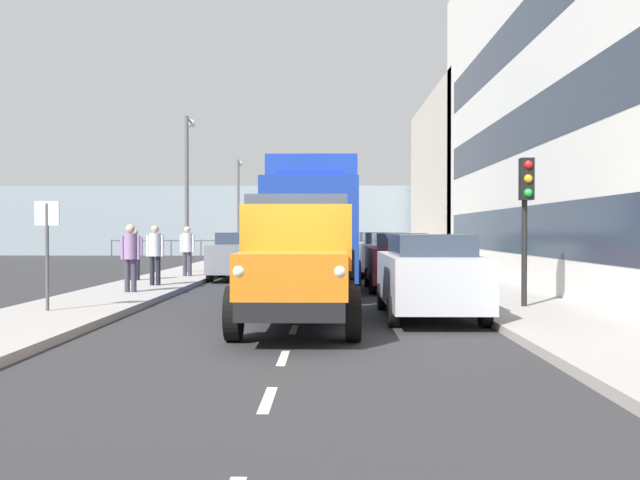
% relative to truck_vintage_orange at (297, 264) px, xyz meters
% --- Properties ---
extents(ground_plane, '(80.00, 80.00, 0.00)m').
position_rel_truck_vintage_orange_xyz_m(ground_plane, '(0.06, -9.98, -1.18)').
color(ground_plane, '#2D2D30').
extents(sidewalk_left, '(2.66, 45.32, 0.15)m').
position_rel_truck_vintage_orange_xyz_m(sidewalk_left, '(-4.90, -9.98, -1.10)').
color(sidewalk_left, '#9E9993').
rests_on(sidewalk_left, ground_plane).
extents(sidewalk_right, '(2.66, 45.32, 0.15)m').
position_rel_truck_vintage_orange_xyz_m(sidewalk_right, '(5.02, -9.98, -1.10)').
color(sidewalk_right, '#9E9993').
rests_on(sidewalk_right, ground_plane).
extents(road_centreline_markings, '(0.12, 40.79, 0.01)m').
position_rel_truck_vintage_orange_xyz_m(road_centreline_markings, '(0.06, -9.24, -1.17)').
color(road_centreline_markings, silver).
rests_on(road_centreline_markings, ground_plane).
extents(building_terrace, '(7.15, 24.07, 12.71)m').
position_rel_truck_vintage_orange_xyz_m(building_terrace, '(-9.78, -8.09, 5.17)').
color(building_terrace, silver).
rests_on(building_terrace, ground_plane).
extents(building_far_block, '(7.14, 15.45, 9.50)m').
position_rel_truck_vintage_orange_xyz_m(building_far_block, '(-9.80, -26.79, 3.57)').
color(building_far_block, beige).
rests_on(building_far_block, ground_plane).
extents(sea_horizon, '(80.00, 0.80, 5.00)m').
position_rel_truck_vintage_orange_xyz_m(sea_horizon, '(0.06, -35.64, 1.32)').
color(sea_horizon, '#84939E').
rests_on(sea_horizon, ground_plane).
extents(seawall_railing, '(28.08, 0.08, 1.20)m').
position_rel_truck_vintage_orange_xyz_m(seawall_railing, '(0.06, -32.04, -0.26)').
color(seawall_railing, '#4C5156').
rests_on(seawall_railing, ground_plane).
extents(truck_vintage_orange, '(2.17, 5.64, 2.43)m').
position_rel_truck_vintage_orange_xyz_m(truck_vintage_orange, '(0.00, 0.00, 0.00)').
color(truck_vintage_orange, black).
rests_on(truck_vintage_orange, ground_plane).
extents(lorry_cargo_blue, '(2.58, 8.20, 3.87)m').
position_rel_truck_vintage_orange_xyz_m(lorry_cargo_blue, '(-0.08, -7.73, 0.90)').
color(lorry_cargo_blue, '#193899').
rests_on(lorry_cargo_blue, ground_plane).
extents(car_silver_kerbside_near, '(1.88, 4.44, 1.72)m').
position_rel_truck_vintage_orange_xyz_m(car_silver_kerbside_near, '(-2.62, -1.65, -0.28)').
color(car_silver_kerbside_near, '#B7BABF').
rests_on(car_silver_kerbside_near, ground_plane).
extents(car_maroon_kerbside_1, '(1.84, 4.10, 1.72)m').
position_rel_truck_vintage_orange_xyz_m(car_maroon_kerbside_1, '(-2.62, -7.98, -0.28)').
color(car_maroon_kerbside_1, maroon).
rests_on(car_maroon_kerbside_1, ground_plane).
extents(car_white_kerbside_2, '(1.89, 3.81, 1.72)m').
position_rel_truck_vintage_orange_xyz_m(car_white_kerbside_2, '(-2.62, -13.61, -0.28)').
color(car_white_kerbside_2, white).
rests_on(car_white_kerbside_2, ground_plane).
extents(car_teal_kerbside_3, '(1.79, 4.22, 1.72)m').
position_rel_truck_vintage_orange_xyz_m(car_teal_kerbside_3, '(-2.62, -19.03, -0.28)').
color(car_teal_kerbside_3, '#1E6670').
rests_on(car_teal_kerbside_3, ground_plane).
extents(car_grey_oppositeside_0, '(1.87, 4.41, 1.72)m').
position_rel_truck_vintage_orange_xyz_m(car_grey_oppositeside_0, '(2.74, -12.27, -0.28)').
color(car_grey_oppositeside_0, slate).
rests_on(car_grey_oppositeside_0, ground_plane).
extents(pedestrian_couple_b, '(0.53, 0.34, 1.81)m').
position_rel_truck_vintage_orange_xyz_m(pedestrian_couple_b, '(4.75, -5.63, 0.04)').
color(pedestrian_couple_b, '#383342').
rests_on(pedestrian_couple_b, sidewalk_right).
extents(pedestrian_in_dark_coat, '(0.53, 0.34, 1.80)m').
position_rel_truck_vintage_orange_xyz_m(pedestrian_in_dark_coat, '(4.67, -7.81, 0.04)').
color(pedestrian_in_dark_coat, black).
rests_on(pedestrian_in_dark_coat, sidewalk_right).
extents(pedestrian_with_bag, '(0.53, 0.34, 1.70)m').
position_rel_truck_vintage_orange_xyz_m(pedestrian_with_bag, '(5.88, -9.82, -0.03)').
color(pedestrian_with_bag, black).
rests_on(pedestrian_with_bag, sidewalk_right).
extents(pedestrian_by_lamp, '(0.53, 0.34, 1.79)m').
position_rel_truck_vintage_orange_xyz_m(pedestrian_by_lamp, '(4.58, -11.84, 0.03)').
color(pedestrian_by_lamp, '#383342').
rests_on(pedestrian_by_lamp, sidewalk_right).
extents(traffic_light_near, '(0.28, 0.41, 3.20)m').
position_rel_truck_vintage_orange_xyz_m(traffic_light_near, '(-4.81, -2.34, 1.29)').
color(traffic_light_near, black).
rests_on(traffic_light_near, sidewalk_left).
extents(lamp_post_promenade, '(0.32, 1.14, 6.17)m').
position_rel_truck_vintage_orange_xyz_m(lamp_post_promenade, '(5.08, -14.22, 2.67)').
color(lamp_post_promenade, '#59595B').
rests_on(lamp_post_promenade, sidewalk_right).
extents(lamp_post_far, '(0.32, 1.14, 5.82)m').
position_rel_truck_vintage_orange_xyz_m(lamp_post_far, '(4.84, -27.09, 2.48)').
color(lamp_post_far, '#59595B').
rests_on(lamp_post_far, sidewalk_right).
extents(street_sign, '(0.50, 0.07, 2.25)m').
position_rel_truck_vintage_orange_xyz_m(street_sign, '(5.22, -1.50, 0.50)').
color(street_sign, '#4C4C4C').
rests_on(street_sign, sidewalk_right).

